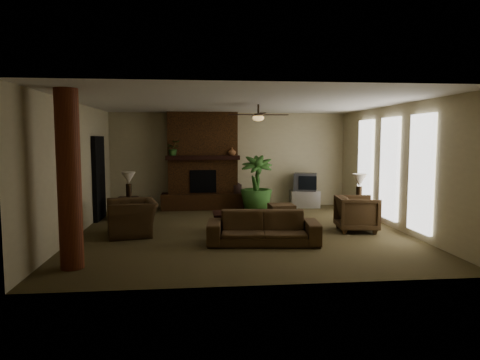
{
  "coord_description": "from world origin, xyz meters",
  "views": [
    {
      "loc": [
        -0.98,
        -9.19,
        2.03
      ],
      "look_at": [
        0.0,
        0.4,
        1.1
      ],
      "focal_mm": 31.84,
      "sensor_mm": 36.0,
      "label": 1
    }
  ],
  "objects": [
    {
      "name": "doorway",
      "position": [
        -3.44,
        1.8,
        1.05
      ],
      "size": [
        0.1,
        1.0,
        2.1
      ],
      "primitive_type": "cube",
      "color": "black",
      "rests_on": "ground"
    },
    {
      "name": "lamp_left",
      "position": [
        -2.7,
        1.77,
        1.0
      ],
      "size": [
        0.46,
        0.46,
        0.65
      ],
      "color": "black",
      "rests_on": "side_table_left"
    },
    {
      "name": "mantel_vase",
      "position": [
        0.04,
        2.95,
        1.67
      ],
      "size": [
        0.24,
        0.24,
        0.22
      ],
      "primitive_type": "imported",
      "rotation": [
        0.0,
        0.0,
        0.07
      ],
      "color": "#8F5B39",
      "rests_on": "fireplace"
    },
    {
      "name": "tv_stand",
      "position": [
        2.22,
        3.12,
        0.25
      ],
      "size": [
        0.89,
        0.57,
        0.5
      ],
      "primitive_type": "cube",
      "rotation": [
        0.0,
        0.0,
        -0.09
      ],
      "color": "silver",
      "rests_on": "ground"
    },
    {
      "name": "book_a",
      "position": [
        -0.22,
        0.01,
        0.57
      ],
      "size": [
        0.22,
        0.05,
        0.29
      ],
      "primitive_type": "imported",
      "rotation": [
        0.0,
        0.0,
        -0.09
      ],
      "color": "#999999",
      "rests_on": "coffee_table"
    },
    {
      "name": "ceiling_fan",
      "position": [
        0.4,
        0.3,
        2.53
      ],
      "size": [
        1.35,
        1.35,
        0.37
      ],
      "color": "black",
      "rests_on": "ceiling"
    },
    {
      "name": "ottoman",
      "position": [
        1.13,
        1.19,
        0.2
      ],
      "size": [
        0.63,
        0.63,
        0.4
      ],
      "primitive_type": "cube",
      "rotation": [
        0.0,
        0.0,
        0.05
      ],
      "color": "#47331E",
      "rests_on": "ground"
    },
    {
      "name": "tv",
      "position": [
        2.22,
        3.07,
        0.76
      ],
      "size": [
        0.77,
        0.7,
        0.52
      ],
      "color": "#3B3A3D",
      "rests_on": "tv_stand"
    },
    {
      "name": "room_shell",
      "position": [
        0.0,
        0.0,
        1.4
      ],
      "size": [
        7.0,
        7.0,
        7.0
      ],
      "color": "brown",
      "rests_on": "ground"
    },
    {
      "name": "side_table_left",
      "position": [
        -2.74,
        1.75,
        0.28
      ],
      "size": [
        0.51,
        0.51,
        0.55
      ],
      "primitive_type": "cube",
      "rotation": [
        0.0,
        0.0,
        0.02
      ],
      "color": "black",
      "rests_on": "ground"
    },
    {
      "name": "book_b",
      "position": [
        0.22,
        -0.12,
        0.58
      ],
      "size": [
        0.21,
        0.07,
        0.29
      ],
      "primitive_type": "imported",
      "rotation": [
        0.0,
        0.0,
        -0.22
      ],
      "color": "#999999",
      "rests_on": "coffee_table"
    },
    {
      "name": "side_table_right",
      "position": [
        2.95,
        0.57,
        0.28
      ],
      "size": [
        0.52,
        0.52,
        0.55
      ],
      "primitive_type": "cube",
      "rotation": [
        0.0,
        0.0,
        0.04
      ],
      "color": "black",
      "rests_on": "ground"
    },
    {
      "name": "log_column",
      "position": [
        -2.95,
        -2.4,
        1.4
      ],
      "size": [
        0.36,
        0.36,
        2.8
      ],
      "primitive_type": "cylinder",
      "color": "brown",
      "rests_on": "ground"
    },
    {
      "name": "lamp_right",
      "position": [
        2.89,
        0.59,
        1.0
      ],
      "size": [
        0.36,
        0.36,
        0.65
      ],
      "color": "black",
      "rests_on": "side_table_right"
    },
    {
      "name": "floor_plant",
      "position": [
        0.66,
        2.44,
        0.44
      ],
      "size": [
        1.05,
        1.66,
        0.88
      ],
      "primitive_type": "imported",
      "rotation": [
        0.0,
        0.0,
        -0.11
      ],
      "color": "#335F26",
      "rests_on": "ground"
    },
    {
      "name": "armchair_left",
      "position": [
        -2.36,
        -0.09,
        0.49
      ],
      "size": [
        0.97,
        1.26,
        0.99
      ],
      "primitive_type": "imported",
      "rotation": [
        0.0,
        0.0,
        -1.35
      ],
      "color": "#47331E",
      "rests_on": "ground"
    },
    {
      "name": "windows",
      "position": [
        3.45,
        0.2,
        1.35
      ],
      "size": [
        0.08,
        3.65,
        2.35
      ],
      "color": "white",
      "rests_on": "ground"
    },
    {
      "name": "mantel_plant",
      "position": [
        -1.64,
        3.02,
        1.72
      ],
      "size": [
        0.47,
        0.5,
        0.33
      ],
      "primitive_type": "imported",
      "rotation": [
        0.0,
        0.0,
        0.25
      ],
      "color": "#335F26",
      "rests_on": "fireplace"
    },
    {
      "name": "coffee_table",
      "position": [
        -0.03,
        -0.02,
        0.37
      ],
      "size": [
        1.2,
        0.7,
        0.43
      ],
      "color": "black",
      "rests_on": "ground"
    },
    {
      "name": "armchair_right",
      "position": [
        2.53,
        -0.24,
        0.43
      ],
      "size": [
        0.88,
        0.92,
        0.86
      ],
      "primitive_type": "imported",
      "rotation": [
        0.0,
        0.0,
        1.45
      ],
      "color": "#47331E",
      "rests_on": "ground"
    },
    {
      "name": "sofa",
      "position": [
        0.29,
        -1.15,
        0.42
      ],
      "size": [
        2.2,
        0.85,
        0.84
      ],
      "primitive_type": "imported",
      "rotation": [
        0.0,
        0.0,
        -0.1
      ],
      "color": "#47331E",
      "rests_on": "ground"
    },
    {
      "name": "fireplace",
      "position": [
        -0.8,
        3.22,
        1.16
      ],
      "size": [
        2.4,
        0.7,
        2.8
      ],
      "color": "#532F16",
      "rests_on": "ground"
    },
    {
      "name": "floor_vase",
      "position": [
        0.16,
        3.15,
        0.43
      ],
      "size": [
        0.34,
        0.34,
        0.77
      ],
      "color": "#34211D",
      "rests_on": "ground"
    }
  ]
}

